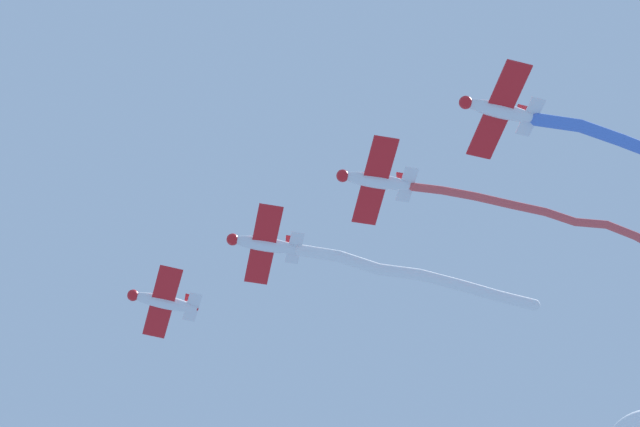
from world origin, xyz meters
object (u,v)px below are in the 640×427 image
(airplane_slot, at_px, (499,110))
(airplane_right_wing, at_px, (375,181))
(airplane_left_wing, at_px, (264,244))
(airplane_lead, at_px, (163,302))

(airplane_slot, bearing_deg, airplane_right_wing, -49.77)
(airplane_left_wing, height_order, airplane_right_wing, airplane_right_wing)
(airplane_right_wing, relative_size, airplane_slot, 1.04)
(airplane_left_wing, distance_m, airplane_right_wing, 10.03)
(airplane_right_wing, height_order, airplane_slot, airplane_slot)
(airplane_lead, relative_size, airplane_slot, 0.98)
(airplane_left_wing, relative_size, airplane_right_wing, 0.99)
(airplane_lead, xyz_separation_m, airplane_left_wing, (9.90, -1.54, 0.25))
(airplane_lead, xyz_separation_m, airplane_right_wing, (19.81, -3.09, 0.50))
(airplane_slot, bearing_deg, airplane_lead, -49.73)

